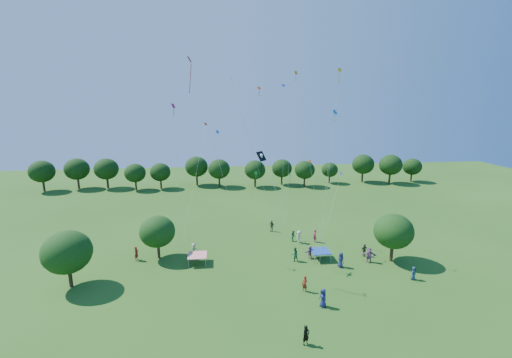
# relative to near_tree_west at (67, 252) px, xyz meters

# --- Properties ---
(near_tree_west) EXTENTS (4.87, 4.87, 6.08)m
(near_tree_west) POSITION_rel_near_tree_west_xyz_m (0.00, 0.00, 0.00)
(near_tree_west) COLOR #422B19
(near_tree_west) RESTS_ON ground
(near_tree_north) EXTENTS (4.27, 4.27, 5.38)m
(near_tree_north) POSITION_rel_near_tree_west_xyz_m (7.98, 5.86, -0.43)
(near_tree_north) COLOR #422B19
(near_tree_north) RESTS_ON ground
(near_tree_east) EXTENTS (4.59, 4.59, 5.88)m
(near_tree_east) POSITION_rel_near_tree_west_xyz_m (36.02, 1.92, -0.07)
(near_tree_east) COLOR #422B19
(near_tree_east) RESTS_ON ground
(treeline) EXTENTS (88.01, 8.77, 6.77)m
(treeline) POSITION_rel_near_tree_west_xyz_m (17.65, 41.54, 0.21)
(treeline) COLOR #422B19
(treeline) RESTS_ON ground
(tent_red_stripe) EXTENTS (2.20, 2.20, 1.10)m
(tent_red_stripe) POSITION_rel_near_tree_west_xyz_m (12.79, 3.87, -2.84)
(tent_red_stripe) COLOR red
(tent_red_stripe) RESTS_ON ground
(tent_blue) EXTENTS (2.20, 2.20, 1.10)m
(tent_blue) POSITION_rel_near_tree_west_xyz_m (27.65, 3.34, -2.84)
(tent_blue) COLOR #173F98
(tent_blue) RESTS_ON ground
(man_in_black) EXTENTS (0.73, 0.62, 1.68)m
(man_in_black) POSITION_rel_near_tree_west_xyz_m (22.09, -11.22, -3.04)
(man_in_black) COLOR black
(man_in_black) RESTS_ON ground
(crowd_person_0) EXTENTS (0.78, 1.01, 1.82)m
(crowd_person_0) POSITION_rel_near_tree_west_xyz_m (24.97, -6.36, -2.97)
(crowd_person_0) COLOR #1B2150
(crowd_person_0) RESTS_ON ground
(crowd_person_1) EXTENTS (0.50, 0.71, 1.77)m
(crowd_person_1) POSITION_rel_near_tree_west_xyz_m (28.42, 8.53, -2.99)
(crowd_person_1) COLOR #991B45
(crowd_person_1) RESTS_ON ground
(crowd_person_2) EXTENTS (0.98, 0.71, 1.77)m
(crowd_person_2) POSITION_rel_near_tree_west_xyz_m (24.42, 3.20, -2.99)
(crowd_person_2) COLOR #285F3B
(crowd_person_2) RESTS_ON ground
(crowd_person_3) EXTENTS (1.06, 0.64, 1.51)m
(crowd_person_3) POSITION_rel_near_tree_west_xyz_m (12.23, 6.36, -3.12)
(crowd_person_3) COLOR #ACA68A
(crowd_person_3) RESTS_ON ground
(crowd_person_4) EXTENTS (1.01, 0.62, 1.60)m
(crowd_person_4) POSITION_rel_near_tree_west_xyz_m (33.31, 3.55, -3.08)
(crowd_person_4) COLOR #403733
(crowd_person_4) RESTS_ON ground
(crowd_person_5) EXTENTS (1.81, 1.13, 1.83)m
(crowd_person_5) POSITION_rel_near_tree_west_xyz_m (33.21, 1.91, -2.96)
(crowd_person_5) COLOR #8F5383
(crowd_person_5) RESTS_ON ground
(crowd_person_6) EXTENTS (0.75, 1.00, 1.80)m
(crowd_person_6) POSITION_rel_near_tree_west_xyz_m (29.38, 1.07, -2.98)
(crowd_person_6) COLOR #1B2050
(crowd_person_6) RESTS_ON ground
(crowd_person_7) EXTENTS (0.59, 0.76, 1.78)m
(crowd_person_7) POSITION_rel_near_tree_west_xyz_m (5.40, 5.51, -2.99)
(crowd_person_7) COLOR maroon
(crowd_person_7) RESTS_ON ground
(crowd_person_8) EXTENTS (0.43, 0.76, 1.52)m
(crowd_person_8) POSITION_rel_near_tree_west_xyz_m (25.57, 9.13, -3.12)
(crowd_person_8) COLOR #29603A
(crowd_person_8) RESTS_ON ground
(crowd_person_9) EXTENTS (1.15, 1.21, 1.77)m
(crowd_person_9) POSITION_rel_near_tree_west_xyz_m (26.20, 8.43, -2.99)
(crowd_person_9) COLOR #B7B192
(crowd_person_9) RESTS_ON ground
(crowd_person_10) EXTENTS (1.04, 0.97, 1.67)m
(crowd_person_10) POSITION_rel_near_tree_west_xyz_m (23.15, 13.08, -3.04)
(crowd_person_10) COLOR #3A332E
(crowd_person_10) RESTS_ON ground
(crowd_person_11) EXTENTS (1.54, 1.14, 1.57)m
(crowd_person_11) POSITION_rel_near_tree_west_xyz_m (26.45, 3.83, -3.09)
(crowd_person_11) COLOR #895081
(crowd_person_11) RESTS_ON ground
(crowd_person_12) EXTENTS (0.83, 0.74, 1.49)m
(crowd_person_12) POSITION_rel_near_tree_west_xyz_m (36.20, -2.58, -3.13)
(crowd_person_12) COLOR #1A344D
(crowd_person_12) RESTS_ON ground
(crowd_person_13) EXTENTS (0.73, 0.74, 1.69)m
(crowd_person_13) POSITION_rel_near_tree_west_xyz_m (23.93, -3.61, -3.03)
(crowd_person_13) COLOR maroon
(crowd_person_13) RESTS_ON ground
(pirate_kite) EXTENTS (5.84, 5.29, 12.01)m
(pirate_kite) POSITION_rel_near_tree_west_xyz_m (20.49, 3.62, 8.72)
(pirate_kite) COLOR black
(red_high_kite) EXTENTS (6.08, 5.29, 22.05)m
(red_high_kite) POSITION_rel_near_tree_west_xyz_m (13.95, 2.27, 14.71)
(red_high_kite) COLOR red
(small_kite_0) EXTENTS (1.11, 3.21, 17.30)m
(small_kite_0) POSITION_rel_near_tree_west_xyz_m (10.66, 6.79, 10.70)
(small_kite_0) COLOR #F00E43
(small_kite_1) EXTENTS (1.77, 1.72, 10.59)m
(small_kite_1) POSITION_rel_near_tree_west_xyz_m (27.06, 5.55, 5.05)
(small_kite_1) COLOR #FF630D
(small_kite_2) EXTENTS (1.21, 0.48, 20.37)m
(small_kite_2) POSITION_rel_near_tree_west_xyz_m (25.87, -4.11, 11.09)
(small_kite_2) COLOR #F1B015
(small_kite_3) EXTENTS (4.08, 1.64, 8.03)m
(small_kite_3) POSITION_rel_near_tree_west_xyz_m (21.35, 11.76, 3.73)
(small_kite_3) COLOR #1A8F1D
(small_kite_4) EXTENTS (7.92, 4.25, 13.79)m
(small_kite_4) POSITION_rel_near_tree_west_xyz_m (17.67, 10.62, 7.13)
(small_kite_4) COLOR blue
(small_kite_5) EXTENTS (5.95, 1.88, 20.18)m
(small_kite_5) POSITION_rel_near_tree_west_xyz_m (19.20, 4.93, 10.52)
(small_kite_5) COLOR #89178B
(small_kite_6) EXTENTS (3.37, 3.68, 7.45)m
(small_kite_6) POSITION_rel_near_tree_west_xyz_m (33.09, 13.00, 3.58)
(small_kite_6) COLOR silver
(small_kite_7) EXTENTS (1.82, 0.91, 16.58)m
(small_kite_7) POSITION_rel_near_tree_west_xyz_m (28.83, 4.78, 10.22)
(small_kite_7) COLOR #0A6FA2
(small_kite_8) EXTENTS (3.36, 11.05, 14.63)m
(small_kite_8) POSITION_rel_near_tree_west_xyz_m (13.00, 11.70, 7.64)
(small_kite_8) COLOR red
(small_kite_9) EXTENTS (3.28, 1.53, 19.42)m
(small_kite_9) POSITION_rel_near_tree_west_xyz_m (21.93, 11.38, 11.17)
(small_kite_9) COLOR #FE370D
(small_kite_10) EXTENTS (1.68, 1.09, 21.44)m
(small_kite_10) POSITION_rel_near_tree_west_xyz_m (25.57, 11.49, 12.86)
(small_kite_10) COLOR orange
(small_kite_11) EXTENTS (1.14, 0.65, 8.22)m
(small_kite_11) POSITION_rel_near_tree_west_xyz_m (24.89, 9.61, 4.32)
(small_kite_11) COLOR #18892E
(small_kite_12) EXTENTS (0.51, 2.87, 19.84)m
(small_kite_12) POSITION_rel_near_tree_west_xyz_m (24.54, 12.50, 10.87)
(small_kite_12) COLOR #1331C7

